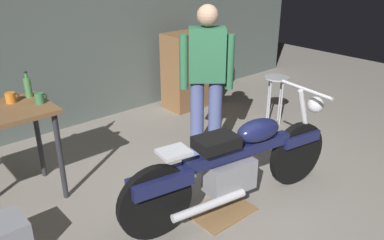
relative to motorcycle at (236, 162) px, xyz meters
The scene contains 10 objects.
ground_plane 0.46m from the motorcycle, 71.64° to the right, with size 12.00×12.00×0.00m, color gray.
back_wall 2.92m from the motorcycle, 89.35° to the left, with size 8.00×0.12×3.10m, color #56605B.
motorcycle is the anchor object (origin of this frame).
person_standing 1.14m from the motorcycle, 61.86° to the left, with size 0.46×0.41×1.67m.
shop_stool 2.05m from the motorcycle, 28.31° to the left, with size 0.32×0.32×0.64m.
wooden_dresser 2.61m from the motorcycle, 57.85° to the left, with size 0.80×0.47×1.10m.
drip_tray 0.47m from the motorcycle, behind, with size 0.56×0.40×0.01m, color olive.
mug_orange_travel 2.09m from the motorcycle, 130.88° to the left, with size 0.12×0.09×0.09m.
mug_green_speckled 1.83m from the motorcycle, 130.24° to the left, with size 0.11×0.08×0.10m.
bottle 2.03m from the motorcycle, 126.02° to the left, with size 0.06×0.06×0.24m.
Camera 1 is at (-2.28, -1.91, 2.14)m, focal length 36.48 mm.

